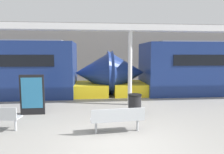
% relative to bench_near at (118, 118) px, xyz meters
% --- Properties ---
extents(ground_plane, '(60.00, 60.00, 0.00)m').
position_rel_bench_near_xyz_m(ground_plane, '(-0.00, -0.80, -0.48)').
color(ground_plane, gray).
extents(station_wall, '(56.00, 0.20, 5.00)m').
position_rel_bench_near_xyz_m(station_wall, '(-0.00, 11.02, 2.02)').
color(station_wall, gray).
rests_on(station_wall, ground_plane).
extents(bench_near, '(1.67, 0.57, 0.80)m').
position_rel_bench_near_xyz_m(bench_near, '(0.00, 0.00, 0.00)').
color(bench_near, '#ADB2B7').
rests_on(bench_near, ground_plane).
extents(trash_bin, '(0.52, 0.52, 0.87)m').
position_rel_bench_near_xyz_m(trash_bin, '(0.87, 1.61, -0.04)').
color(trash_bin, black).
rests_on(trash_bin, ground_plane).
extents(poster_board, '(0.95, 0.07, 1.61)m').
position_rel_bench_near_xyz_m(poster_board, '(-3.15, 2.21, 0.34)').
color(poster_board, black).
rests_on(poster_board, ground_plane).
extents(support_column_near, '(0.20, 0.20, 3.49)m').
position_rel_bench_near_xyz_m(support_column_near, '(1.02, 3.44, 1.26)').
color(support_column_near, silver).
rests_on(support_column_near, ground_plane).
extents(canopy_beam, '(28.00, 0.60, 0.28)m').
position_rel_bench_near_xyz_m(canopy_beam, '(1.02, 3.44, 3.15)').
color(canopy_beam, silver).
rests_on(canopy_beam, support_column_near).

